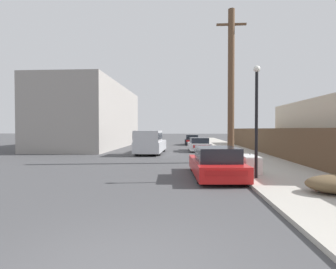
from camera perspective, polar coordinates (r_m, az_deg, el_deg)
sidewalk_curb at (r=27.42m, az=12.87°, el=-3.01°), size 4.20×63.00×0.12m
discarded_fridge at (r=12.62m, az=17.18°, el=-6.04°), size 0.75×1.78×0.76m
parked_sports_car_red at (r=11.47m, az=10.29°, el=-6.20°), size 2.15×4.70×1.31m
car_parked_mid at (r=24.49m, az=6.72°, el=-2.23°), size 2.03×4.23×1.26m
car_parked_far at (r=34.34m, az=5.39°, el=-1.20°), size 2.08×4.65×1.31m
pickup_truck at (r=21.56m, az=-3.94°, el=-1.72°), size 2.16×5.81×1.94m
utility_pole at (r=16.75m, az=13.57°, el=10.59°), size 1.80×0.40×9.24m
street_lamp at (r=10.97m, az=18.70°, el=4.54°), size 0.26×0.26×4.45m
wooden_fence at (r=22.64m, az=19.94°, el=-1.26°), size 0.08×32.78×2.00m
building_left_block at (r=31.19m, az=-15.84°, el=3.67°), size 7.00×17.57×6.86m
pedestrian at (r=22.50m, az=13.59°, el=-1.55°), size 0.34×0.34×1.70m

